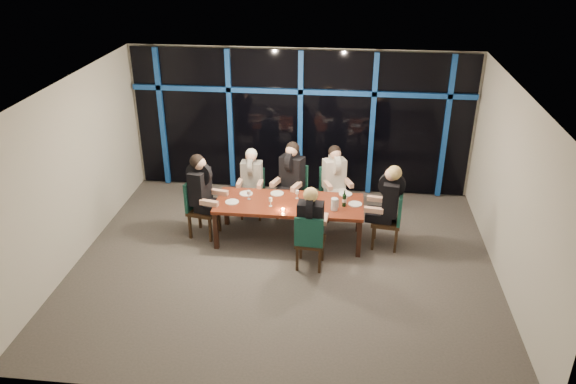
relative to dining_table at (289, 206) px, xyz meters
name	(u,v)px	position (x,y,z in m)	size (l,w,h in m)	color
room	(284,152)	(0.00, -0.80, 1.34)	(7.04, 7.00, 3.02)	#59534E
window_wall	(301,120)	(0.01, 2.13, 0.87)	(6.86, 0.43, 2.94)	black
dining_table	(289,206)	(0.00, 0.00, 0.00)	(2.60, 1.00, 0.75)	maroon
chair_far_left	(253,190)	(-0.81, 0.89, -0.15)	(0.44, 0.44, 0.95)	#301D10
chair_far_mid	(293,188)	(-0.02, 0.93, -0.10)	(0.63, 0.63, 1.05)	#301D10
chair_far_right	(333,189)	(0.73, 1.03, -0.13)	(0.60, 0.60, 1.00)	#301D10
chair_end_left	(199,205)	(-1.64, 0.02, -0.08)	(0.59, 0.59, 1.08)	#301D10
chair_end_right	(392,217)	(1.80, -0.04, -0.09)	(0.55, 0.55, 1.05)	#301D10
chair_near_mid	(310,239)	(0.43, -0.90, -0.12)	(0.50, 0.50, 1.00)	#301D10
diner_far_left	(251,174)	(-0.81, 0.81, 0.22)	(0.47, 0.59, 0.92)	black
diner_far_mid	(291,170)	(-0.05, 0.84, 0.32)	(0.64, 0.72, 1.02)	black
diner_far_right	(335,172)	(0.76, 0.95, 0.27)	(0.62, 0.68, 0.97)	beige
diner_end_left	(202,184)	(-1.56, 0.00, 0.34)	(0.72, 0.59, 1.05)	black
diner_end_right	(389,195)	(1.71, -0.03, 0.32)	(0.69, 0.56, 1.02)	black
diner_near_mid	(311,215)	(0.44, -0.82, 0.27)	(0.52, 0.64, 0.98)	black
plate_far_left	(246,194)	(-0.81, 0.25, 0.08)	(0.24, 0.24, 0.01)	white
plate_far_mid	(277,193)	(-0.26, 0.32, 0.08)	(0.24, 0.24, 0.01)	white
plate_far_right	(345,194)	(0.98, 0.43, 0.08)	(0.24, 0.24, 0.01)	white
plate_end_left	(232,202)	(-1.00, -0.11, 0.08)	(0.24, 0.24, 0.01)	white
plate_end_right	(355,204)	(1.15, 0.05, 0.08)	(0.24, 0.24, 0.01)	white
plate_near_mid	(315,210)	(0.48, -0.25, 0.08)	(0.24, 0.24, 0.01)	white
wine_bottle	(344,200)	(0.96, -0.04, 0.19)	(0.07, 0.07, 0.30)	black
water_pitcher	(334,204)	(0.80, -0.19, 0.18)	(0.13, 0.12, 0.21)	silver
tea_light	(283,209)	(-0.08, -0.31, 0.08)	(0.05, 0.05, 0.03)	#FC9A4B
wine_glass_a	(271,200)	(-0.31, -0.18, 0.19)	(0.06, 0.06, 0.16)	silver
wine_glass_b	(297,193)	(0.12, 0.17, 0.18)	(0.06, 0.06, 0.16)	silver
wine_glass_c	(309,199)	(0.36, -0.08, 0.20)	(0.07, 0.07, 0.18)	silver
wine_glass_d	(249,193)	(-0.73, 0.05, 0.19)	(0.07, 0.07, 0.17)	silver
wine_glass_e	(345,197)	(0.98, 0.08, 0.18)	(0.06, 0.06, 0.16)	silver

